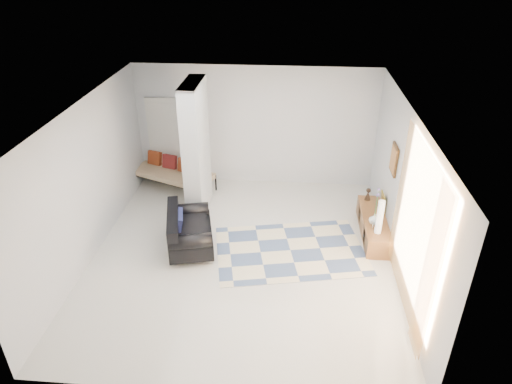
{
  "coord_description": "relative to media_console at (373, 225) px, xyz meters",
  "views": [
    {
      "loc": [
        0.83,
        -6.84,
        5.17
      ],
      "look_at": [
        0.21,
        0.6,
        1.02
      ],
      "focal_mm": 32.0,
      "sensor_mm": 36.0,
      "label": 1
    }
  ],
  "objects": [
    {
      "name": "partition_column",
      "position": [
        -3.62,
        0.7,
        1.2
      ],
      "size": [
        0.35,
        1.2,
        2.8
      ],
      "primitive_type": "cube",
      "color": "#B3B8BB",
      "rests_on": "floor"
    },
    {
      "name": "curtain",
      "position": [
        0.15,
        -2.05,
        1.25
      ],
      "size": [
        0.0,
        2.55,
        2.55
      ],
      "primitive_type": "plane",
      "rotation": [
        1.57,
        0.0,
        1.57
      ],
      "color": "#FFAC43",
      "rests_on": "wall_right"
    },
    {
      "name": "media_console",
      "position": [
        0.0,
        0.0,
        0.0
      ],
      "size": [
        0.45,
        1.72,
        0.8
      ],
      "color": "brown",
      "rests_on": "floor"
    },
    {
      "name": "wall_back",
      "position": [
        -2.52,
        2.1,
        1.2
      ],
      "size": [
        6.0,
        0.0,
        6.0
      ],
      "primitive_type": "plane",
      "rotation": [
        1.57,
        0.0,
        0.0
      ],
      "color": "silver",
      "rests_on": "ground"
    },
    {
      "name": "floor",
      "position": [
        -2.52,
        -0.9,
        -0.2
      ],
      "size": [
        6.0,
        6.0,
        0.0
      ],
      "primitive_type": "plane",
      "color": "silver",
      "rests_on": "ground"
    },
    {
      "name": "wall_art",
      "position": [
        0.2,
        -0.0,
        1.45
      ],
      "size": [
        0.04,
        0.45,
        0.55
      ],
      "primitive_type": "cube",
      "color": "#35210E",
      "rests_on": "wall_right"
    },
    {
      "name": "hallway_door",
      "position": [
        -4.62,
        2.06,
        0.82
      ],
      "size": [
        0.85,
        0.06,
        2.04
      ],
      "primitive_type": "cube",
      "color": "silver",
      "rests_on": "floor"
    },
    {
      "name": "daybed",
      "position": [
        -4.43,
        1.58,
        0.21
      ],
      "size": [
        2.07,
        1.49,
        0.77
      ],
      "rotation": [
        0.0,
        0.0,
        -0.4
      ],
      "color": "black",
      "rests_on": "floor"
    },
    {
      "name": "ceiling",
      "position": [
        -2.52,
        -0.9,
        2.6
      ],
      "size": [
        6.0,
        6.0,
        0.0
      ],
      "primitive_type": "plane",
      "rotation": [
        3.14,
        0.0,
        0.0
      ],
      "color": "white",
      "rests_on": "wall_back"
    },
    {
      "name": "bronze_figurine",
      "position": [
        -0.05,
        0.68,
        0.33
      ],
      "size": [
        0.14,
        0.14,
        0.26
      ],
      "primitive_type": null,
      "rotation": [
        0.0,
        0.0,
        -0.05
      ],
      "color": "#302015",
      "rests_on": "media_console"
    },
    {
      "name": "wall_left",
      "position": [
        -5.27,
        -0.9,
        1.2
      ],
      "size": [
        0.0,
        6.0,
        6.0
      ],
      "primitive_type": "plane",
      "rotation": [
        1.57,
        0.0,
        1.57
      ],
      "color": "silver",
      "rests_on": "ground"
    },
    {
      "name": "wall_right",
      "position": [
        0.23,
        -0.9,
        1.2
      ],
      "size": [
        0.0,
        6.0,
        6.0
      ],
      "primitive_type": "plane",
      "rotation": [
        1.57,
        0.0,
        -1.57
      ],
      "color": "silver",
      "rests_on": "ground"
    },
    {
      "name": "area_rug",
      "position": [
        -1.62,
        -0.7,
        -0.2
      ],
      "size": [
        3.06,
        2.34,
        0.01
      ],
      "primitive_type": "cube",
      "rotation": [
        0.0,
        0.0,
        0.2
      ],
      "color": "beige",
      "rests_on": "floor"
    },
    {
      "name": "cylinder_lamp",
      "position": [
        -0.02,
        -0.54,
        0.53
      ],
      "size": [
        0.12,
        0.12,
        0.67
      ],
      "primitive_type": "cylinder",
      "color": "white",
      "rests_on": "media_console"
    },
    {
      "name": "wall_front",
      "position": [
        -2.52,
        -3.9,
        1.2
      ],
      "size": [
        6.0,
        0.0,
        6.0
      ],
      "primitive_type": "plane",
      "rotation": [
        -1.57,
        0.0,
        0.0
      ],
      "color": "silver",
      "rests_on": "ground"
    },
    {
      "name": "loveseat",
      "position": [
        -3.58,
        -0.73,
        0.16
      ],
      "size": [
        1.08,
        1.51,
        0.76
      ],
      "rotation": [
        0.0,
        0.0,
        0.23
      ],
      "color": "silver",
      "rests_on": "floor"
    },
    {
      "name": "vase",
      "position": [
        -0.05,
        -0.25,
        0.3
      ],
      "size": [
        0.23,
        0.23,
        0.21
      ],
      "primitive_type": "imported",
      "rotation": [
        0.0,
        0.0,
        0.12
      ],
      "color": "white",
      "rests_on": "media_console"
    }
  ]
}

